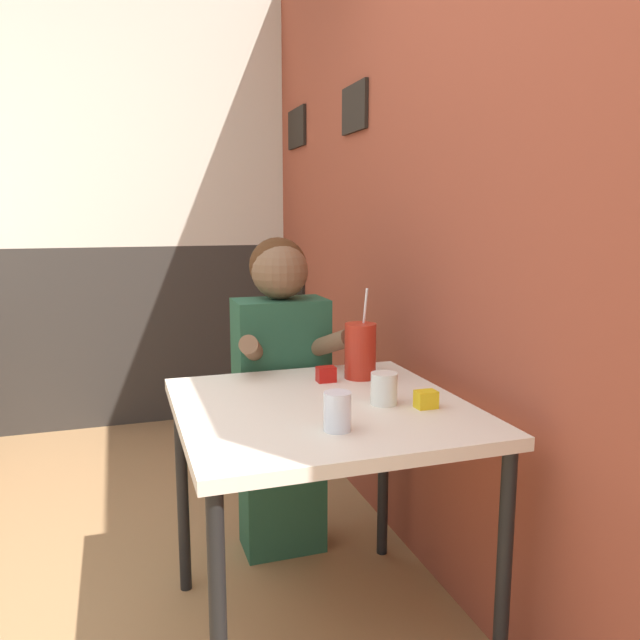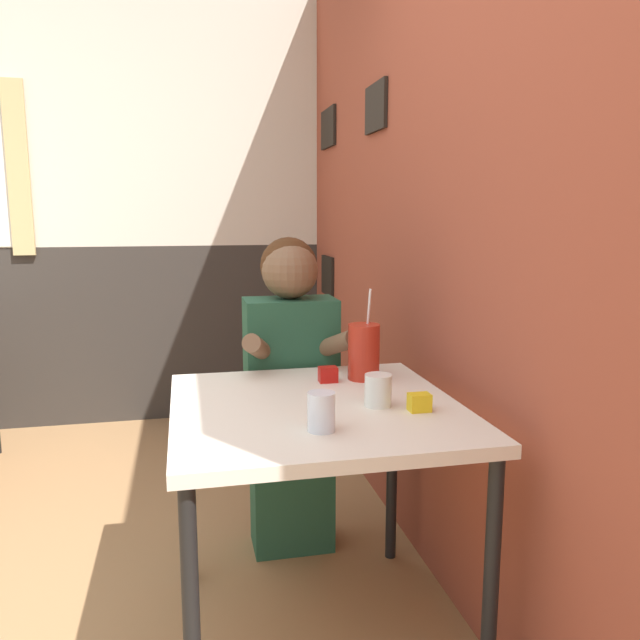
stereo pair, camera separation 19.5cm
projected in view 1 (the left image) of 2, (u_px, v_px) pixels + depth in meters
The scene contains 9 objects.
brick_wall_right at pixel (365, 201), 2.76m from camera, with size 0.08×4.62×2.70m.
back_wall at pixel (30, 203), 3.54m from camera, with size 5.93×0.09×2.70m.
main_table at pixel (322, 429), 1.82m from camera, with size 0.83×0.85×0.75m.
person_seated at pixel (281, 388), 2.35m from camera, with size 0.42×0.41×1.21m.
cocktail_pitcher at pixel (360, 351), 2.08m from camera, with size 0.11×0.11×0.30m.
glass_near_pitcher at pixel (337, 411), 1.58m from camera, with size 0.07×0.07×0.10m.
glass_center at pixel (384, 388), 1.80m from camera, with size 0.08×0.08×0.09m.
condiment_ketchup at pixel (326, 374), 2.04m from camera, with size 0.06×0.04×0.05m.
condiment_mustard at pixel (426, 399), 1.77m from camera, with size 0.06×0.04×0.05m.
Camera 1 is at (0.43, -1.29, 1.29)m, focal length 35.00 mm.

